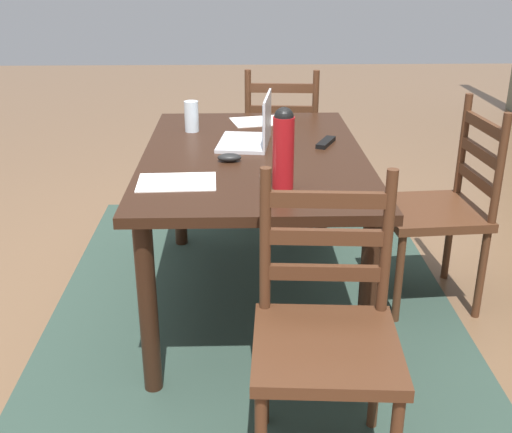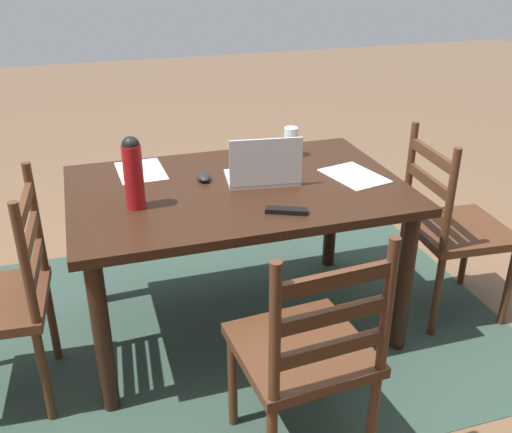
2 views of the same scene
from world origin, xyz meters
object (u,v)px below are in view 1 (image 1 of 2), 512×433
object	(u,v)px
chair_right_far	(326,337)
tv_remote	(326,142)
chair_far_head	(440,209)
drinking_glass	(192,116)
computer_mouse	(229,158)
chair_left_far	(281,147)
water_bottle	(283,147)
dining_table	(254,172)
laptop	(254,132)

from	to	relation	value
chair_right_far	tv_remote	world-z (taller)	chair_right_far
chair_far_head	drinking_glass	xyz separation A→B (m)	(-0.36, -1.15, 0.35)
chair_far_head	computer_mouse	size ratio (longest dim) A/B	9.50
chair_left_far	water_bottle	bearing A→B (deg)	-3.57
chair_left_far	chair_far_head	bearing A→B (deg)	32.95
dining_table	laptop	bearing A→B (deg)	178.18
chair_far_head	drinking_glass	distance (m)	1.25
water_bottle	drinking_glass	xyz separation A→B (m)	(-0.82, -0.39, -0.08)
tv_remote	water_bottle	bearing A→B (deg)	-87.98
chair_right_far	computer_mouse	distance (m)	0.99
computer_mouse	chair_far_head	bearing A→B (deg)	97.12
chair_right_far	chair_left_far	xyz separation A→B (m)	(-2.05, -0.01, 0.00)
water_bottle	tv_remote	distance (m)	0.63
chair_far_head	chair_left_far	world-z (taller)	same
chair_far_head	computer_mouse	distance (m)	1.01
computer_mouse	tv_remote	size ratio (longest dim) A/B	0.59
water_bottle	tv_remote	xyz separation A→B (m)	(-0.57, 0.23, -0.15)
computer_mouse	tv_remote	world-z (taller)	computer_mouse
chair_far_head	drinking_glass	world-z (taller)	chair_far_head
dining_table	drinking_glass	xyz separation A→B (m)	(-0.36, -0.29, 0.17)
chair_left_far	drinking_glass	bearing A→B (deg)	-35.98
tv_remote	chair_right_far	bearing A→B (deg)	-72.42
water_bottle	dining_table	bearing A→B (deg)	-167.97
chair_right_far	dining_table	bearing A→B (deg)	-169.23
chair_right_far	water_bottle	world-z (taller)	water_bottle
dining_table	tv_remote	bearing A→B (deg)	108.87
dining_table	water_bottle	world-z (taller)	water_bottle
chair_left_far	water_bottle	size ratio (longest dim) A/B	3.14
chair_left_far	laptop	size ratio (longest dim) A/B	2.74
computer_mouse	dining_table	bearing A→B (deg)	140.28
chair_left_far	drinking_glass	world-z (taller)	chair_left_far
water_bottle	drinking_glass	bearing A→B (deg)	-154.46
chair_left_far	computer_mouse	world-z (taller)	chair_left_far
laptop	water_bottle	bearing A→B (deg)	9.18
dining_table	tv_remote	distance (m)	0.36
chair_right_far	chair_left_far	world-z (taller)	same
dining_table	chair_left_far	xyz separation A→B (m)	(-1.03, 0.19, -0.19)
chair_far_head	laptop	xyz separation A→B (m)	(-0.12, -0.85, 0.34)
dining_table	computer_mouse	bearing A→B (deg)	-38.96
chair_far_head	computer_mouse	world-z (taller)	chair_far_head
drinking_glass	tv_remote	world-z (taller)	drinking_glass
chair_far_head	chair_right_far	xyz separation A→B (m)	(1.03, -0.66, 0.00)
dining_table	chair_right_far	size ratio (longest dim) A/B	1.55
dining_table	water_bottle	bearing A→B (deg)	12.03
chair_left_far	computer_mouse	xyz separation A→B (m)	(1.15, -0.29, 0.30)
chair_right_far	laptop	xyz separation A→B (m)	(-1.15, -0.19, 0.34)
drinking_glass	tv_remote	distance (m)	0.67
laptop	water_bottle	size ratio (longest dim) A/B	1.15
tv_remote	drinking_glass	bearing A→B (deg)	-177.31
chair_far_head	tv_remote	distance (m)	0.61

